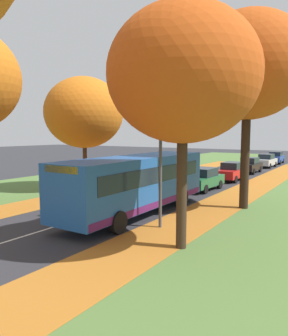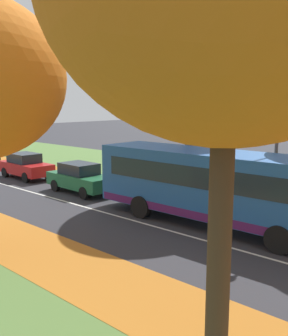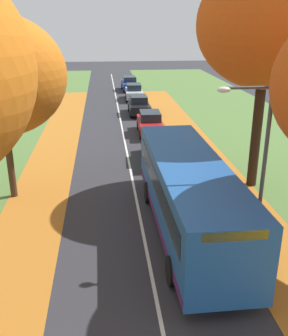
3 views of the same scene
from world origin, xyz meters
The scene contains 12 objects.
leaf_litter_left centered at (-4.60, 14.00, 0.01)m, with size 2.80×60.00×0.00m, color #B26B23.
grass_verge_right centered at (9.20, 20.00, 0.00)m, with size 12.00×90.00×0.01m, color #517538.
leaf_litter_right centered at (4.60, 14.00, 0.01)m, with size 2.80×60.00×0.00m, color #B26B23.
road_centre_line centered at (0.00, 20.00, 0.00)m, with size 0.12×80.00×0.01m, color silver.
tree_right_mid centered at (5.99, 15.61, 7.70)m, with size 6.33×6.33×10.57m.
streetlamp_right centered at (3.67, 9.82, 3.74)m, with size 1.89×0.28×6.00m.
bus centered at (1.75, 11.29, 1.70)m, with size 2.75×10.43×2.98m.
car_green_lead centered at (1.78, 19.82, 0.81)m, with size 1.89×4.25×1.62m.
car_red_following centered at (1.99, 25.71, 0.81)m, with size 1.85×4.23×1.62m.
car_black_third_in_line centered at (1.74, 32.21, 0.81)m, with size 1.81×4.21×1.62m.
car_silver_fourth_in_line centered at (1.86, 39.05, 0.81)m, with size 1.89×4.25×1.62m.
car_blue_trailing centered at (1.79, 44.89, 0.81)m, with size 1.90×4.26×1.62m.
Camera 3 is at (-1.37, -2.22, 7.90)m, focal length 42.00 mm.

